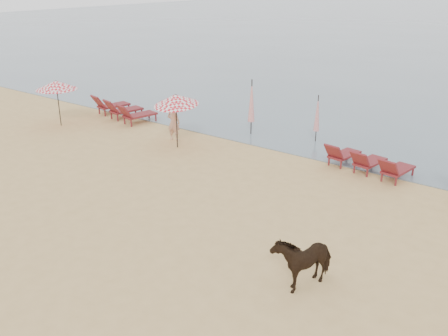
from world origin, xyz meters
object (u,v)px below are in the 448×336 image
object	(u,v)px
lounger_cluster_right	(367,161)
umbrella_closed_right	(317,113)
umbrella_open_left_a	(56,85)
umbrella_closed_left	(252,101)
cow	(303,258)
lounger_cluster_left	(122,109)
beachgoer_left	(174,122)
umbrella_open_left_b	(176,100)

from	to	relation	value
lounger_cluster_right	umbrella_closed_right	size ratio (longest dim) A/B	1.49
umbrella_open_left_a	umbrella_closed_left	world-z (taller)	umbrella_closed_left
umbrella_closed_left	umbrella_closed_right	xyz separation A→B (m)	(2.78, 0.75, -0.26)
cow	umbrella_closed_right	bearing A→B (deg)	131.70
lounger_cluster_right	umbrella_closed_right	distance (m)	3.73
lounger_cluster_left	umbrella_closed_right	xyz separation A→B (m)	(9.26, 2.40, 0.76)
lounger_cluster_left	umbrella_closed_right	bearing A→B (deg)	26.07
umbrella_closed_left	umbrella_open_left_a	bearing A→B (deg)	-152.01
cow	beachgoer_left	bearing A→B (deg)	163.60
umbrella_open_left_a	umbrella_closed_left	bearing A→B (deg)	16.28
lounger_cluster_right	umbrella_closed_left	bearing A→B (deg)	176.59
umbrella_open_left_b	cow	bearing A→B (deg)	-33.86
lounger_cluster_right	beachgoer_left	size ratio (longest dim) A/B	1.94
umbrella_open_left_b	umbrella_open_left_a	bearing A→B (deg)	-173.62
lounger_cluster_left	umbrella_open_left_b	world-z (taller)	umbrella_open_left_b
umbrella_open_left_a	umbrella_closed_right	bearing A→B (deg)	13.14
umbrella_open_left_b	cow	size ratio (longest dim) A/B	1.53
umbrella_closed_left	cow	distance (m)	11.36
umbrella_closed_right	umbrella_open_left_a	bearing A→B (deg)	-155.15
cow	beachgoer_left	world-z (taller)	beachgoer_left
lounger_cluster_left	umbrella_open_left_a	distance (m)	3.24
lounger_cluster_left	lounger_cluster_right	bearing A→B (deg)	13.37
lounger_cluster_left	cow	xyz separation A→B (m)	(13.74, -7.04, 0.15)
lounger_cluster_left	beachgoer_left	world-z (taller)	beachgoer_left
lounger_cluster_left	umbrella_closed_left	distance (m)	6.76
cow	umbrella_closed_left	bearing A→B (deg)	146.19
lounger_cluster_left	lounger_cluster_right	world-z (taller)	lounger_cluster_left
lounger_cluster_right	cow	world-z (taller)	cow
lounger_cluster_right	umbrella_open_left_a	xyz separation A→B (m)	(-13.71, -2.94, 1.48)
lounger_cluster_left	umbrella_open_left_a	size ratio (longest dim) A/B	1.63
lounger_cluster_right	umbrella_open_left_b	distance (m)	7.69
umbrella_closed_left	beachgoer_left	world-z (taller)	umbrella_closed_left
lounger_cluster_left	umbrella_closed_right	distance (m)	9.59
umbrella_open_left_b	beachgoer_left	xyz separation A→B (m)	(-0.75, 0.63, -1.21)
umbrella_open_left_b	umbrella_closed_right	bearing A→B (deg)	41.66
umbrella_open_left_b	lounger_cluster_left	bearing A→B (deg)	160.46
umbrella_closed_right	beachgoer_left	xyz separation A→B (m)	(-4.96, -3.38, -0.47)
umbrella_open_left_b	umbrella_closed_left	world-z (taller)	umbrella_closed_left
umbrella_open_left_b	cow	world-z (taller)	umbrella_open_left_b
umbrella_closed_right	beachgoer_left	bearing A→B (deg)	-145.75
umbrella_open_left_a	cow	distance (m)	15.86
lounger_cluster_right	umbrella_open_left_a	size ratio (longest dim) A/B	1.42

